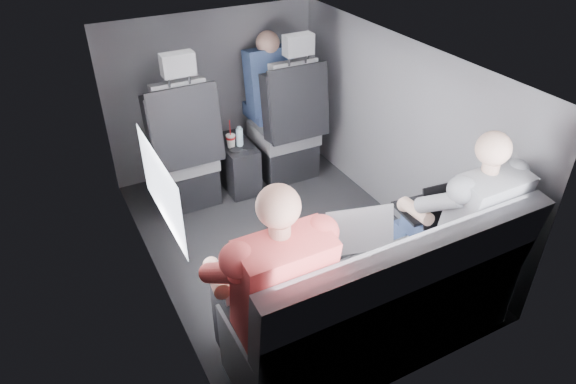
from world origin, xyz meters
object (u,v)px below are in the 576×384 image
rear_bench (378,308)px  laptop_silver (349,232)px  front_seat_right (287,133)px  laptop_white (246,271)px  laptop_black (436,206)px  front_seat_left (183,158)px  center_console (236,164)px  passenger_rear_left (270,288)px  passenger_front_right (269,84)px  soda_cup (231,140)px  water_bottle (240,137)px  passenger_rear_right (460,220)px

rear_bench → laptop_silver: (-0.03, 0.28, 0.33)m
front_seat_right → laptop_silver: bearing=-106.4°
laptop_white → laptop_black: size_ratio=0.91×
front_seat_left → front_seat_right: size_ratio=1.00×
center_console → laptop_white: (-0.64, -1.68, 0.43)m
laptop_silver → passenger_rear_left: size_ratio=0.33×
laptop_silver → passenger_rear_left: 0.59m
passenger_rear_left → passenger_front_right: 2.30m
laptop_white → passenger_rear_left: (0.05, -0.16, 0.01)m
soda_cup → laptop_black: 1.76m
soda_cup → rear_bench: bearing=-88.4°
soda_cup → laptop_black: size_ratio=0.60×
center_console → water_bottle: (0.02, -0.06, 0.27)m
passenger_rear_right → front_seat_left: bearing=119.9°
front_seat_left → passenger_front_right: bearing=16.6°
front_seat_right → rear_bench: 1.96m
laptop_silver → water_bottle: bearing=88.3°
water_bottle → passenger_front_right: size_ratio=0.21×
soda_cup → passenger_rear_left: 1.89m
front_seat_left → passenger_front_right: front_seat_left is taller
front_seat_left → passenger_rear_left: bearing=-94.5°
laptop_silver → laptop_black: (0.58, -0.03, -0.00)m
laptop_black → laptop_white: bearing=179.9°
rear_bench → water_bottle: size_ratio=9.90×
center_console → laptop_black: size_ratio=1.26×
soda_cup → laptop_black: (0.61, -1.64, 0.18)m
center_console → laptop_white: size_ratio=1.38×
water_bottle → laptop_white: (-0.66, -1.63, 0.16)m
front_seat_right → rear_bench: (-0.45, -1.90, -0.09)m
laptop_black → passenger_rear_right: 0.16m
soda_cup → laptop_white: size_ratio=0.66×
water_bottle → center_console: bearing=109.1°
front_seat_left → passenger_rear_left: size_ratio=1.01×
front_seat_left → laptop_black: size_ratio=3.32×
front_seat_right → soda_cup: front_seat_right is taller
laptop_white → passenger_front_right: 2.18m
rear_bench → passenger_front_right: (0.42, 2.16, 0.44)m
front_seat_right → center_console: size_ratio=2.64×
front_seat_right → water_bottle: size_ratio=7.83×
center_console → laptop_silver: bearing=-90.9°
passenger_rear_right → center_console: bearing=107.7°
rear_bench → passenger_rear_right: passenger_rear_right is taller
front_seat_right → laptop_white: bearing=-123.5°
laptop_silver → passenger_rear_right: passenger_rear_right is taller
front_seat_left → laptop_black: (1.01, -1.65, 0.23)m
laptop_black → passenger_front_right: bearing=94.3°
laptop_black → passenger_rear_right: (0.03, -0.16, -0.01)m
front_seat_right → soda_cup: size_ratio=5.50×
center_console → passenger_rear_right: bearing=-72.3°
laptop_silver → center_console: bearing=89.1°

